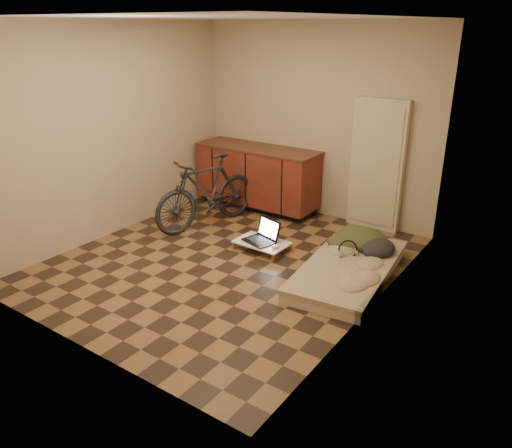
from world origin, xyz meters
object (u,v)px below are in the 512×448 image
Objects in this scene: futon at (348,270)px; lap_desk at (262,243)px; laptop at (262,237)px; bicycle at (207,188)px.

futon is 1.15m from lap_desk.
futon is 4.21× the size of laptop.
laptop is at bearing 2.31° from bicycle.
lap_desk is at bearing -43.30° from laptop.
laptop is at bearing 170.78° from futon.
bicycle is at bearing -175.34° from laptop.
futon is at bearing 13.00° from laptop.
bicycle reaches higher than lap_desk.
lap_desk is 1.47× the size of laptop.
futon is at bearing 6.71° from bicycle.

